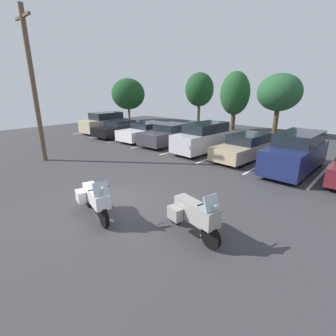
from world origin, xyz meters
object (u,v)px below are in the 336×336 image
object	(u,v)px
car_white	(147,131)
car_silver	(203,138)
car_tan	(246,147)
car_navy	(296,153)
motorcycle_touring	(95,198)
motorcycle_second	(194,214)
car_black	(119,129)
utility_pole	(33,85)
car_charcoal	(169,135)
car_champagne	(105,123)

from	to	relation	value
car_white	car_silver	xyz separation A→B (m)	(5.65, -0.40, 0.25)
car_tan	car_navy	distance (m)	2.87
motorcycle_touring	motorcycle_second	bearing A→B (deg)	22.16
car_black	utility_pole	bearing A→B (deg)	-68.72
motorcycle_touring	motorcycle_second	world-z (taller)	motorcycle_second
motorcycle_touring	car_silver	xyz separation A→B (m)	(-2.32, 9.33, 0.30)
motorcycle_second	car_black	world-z (taller)	motorcycle_second
car_white	car_silver	size ratio (longest dim) A/B	1.13
utility_pole	car_navy	bearing A→B (deg)	33.74
car_navy	car_charcoal	bearing A→B (deg)	177.46
car_silver	car_tan	distance (m)	2.81
car_white	car_charcoal	xyz separation A→B (m)	(2.47, -0.17, 0.05)
motorcycle_second	motorcycle_touring	bearing A→B (deg)	-157.84
car_black	car_white	xyz separation A→B (m)	(2.96, 0.52, 0.01)
car_navy	utility_pole	world-z (taller)	utility_pole
car_white	car_charcoal	bearing A→B (deg)	-3.92
car_navy	utility_pole	bearing A→B (deg)	-146.26
motorcycle_second	car_white	world-z (taller)	motorcycle_second
car_black	car_charcoal	world-z (taller)	car_charcoal
car_champagne	car_black	distance (m)	2.54
car_charcoal	car_silver	distance (m)	3.19
utility_pole	car_charcoal	bearing A→B (deg)	72.50
car_black	car_charcoal	size ratio (longest dim) A/B	1.01
car_champagne	motorcycle_second	bearing A→B (deg)	-26.87
car_black	utility_pole	size ratio (longest dim) A/B	0.58
car_black	car_champagne	bearing A→B (deg)	173.24
motorcycle_second	car_charcoal	xyz separation A→B (m)	(-8.45, 8.36, 0.07)
car_navy	car_tan	bearing A→B (deg)	168.95
motorcycle_touring	car_white	size ratio (longest dim) A/B	0.45
motorcycle_touring	car_silver	bearing A→B (deg)	103.97
car_navy	motorcycle_touring	bearing A→B (deg)	-109.54
car_black	car_silver	distance (m)	8.61
car_silver	car_champagne	bearing A→B (deg)	179.09
car_silver	utility_pole	world-z (taller)	utility_pole
motorcycle_second	car_navy	bearing A→B (deg)	87.80
car_charcoal	car_silver	bearing A→B (deg)	-4.20
car_champagne	car_navy	bearing A→B (deg)	-1.14
car_charcoal	utility_pole	world-z (taller)	utility_pole
car_silver	motorcycle_second	bearing A→B (deg)	-57.03
motorcycle_second	car_navy	distance (m)	7.98
car_white	car_silver	world-z (taller)	car_silver
car_tan	car_navy	size ratio (longest dim) A/B	1.01
car_tan	car_black	bearing A→B (deg)	-177.42
car_white	utility_pole	xyz separation A→B (m)	(-0.02, -8.07, 3.42)
car_black	car_white	size ratio (longest dim) A/B	0.94
motorcycle_second	car_charcoal	size ratio (longest dim) A/B	0.46
utility_pole	motorcycle_second	bearing A→B (deg)	-2.42
car_charcoal	car_navy	size ratio (longest dim) A/B	0.92
car_champagne	car_white	distance (m)	5.47
car_white	car_tan	size ratio (longest dim) A/B	0.99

